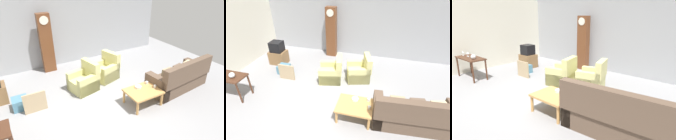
# 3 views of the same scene
# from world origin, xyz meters

# --- Properties ---
(ground_plane) EXTENTS (10.40, 10.40, 0.00)m
(ground_plane) POSITION_xyz_m (0.00, 0.00, 0.00)
(ground_plane) COLOR gray
(garage_door_wall) EXTENTS (8.40, 0.16, 3.20)m
(garage_door_wall) POSITION_xyz_m (0.00, 3.60, 1.60)
(garage_door_wall) COLOR #9EA0A5
(garage_door_wall) RESTS_ON ground_plane
(couch_floral) EXTENTS (2.17, 1.06, 1.04)m
(couch_floral) POSITION_xyz_m (2.25, -0.30, 0.36)
(couch_floral) COLOR brown
(couch_floral) RESTS_ON ground_plane
(armchair_olive_near) EXTENTS (0.94, 0.92, 0.92)m
(armchair_olive_near) POSITION_xyz_m (-0.40, 1.17, 0.31)
(armchair_olive_near) COLOR #CCC67A
(armchair_olive_near) RESTS_ON ground_plane
(armchair_olive_far) EXTENTS (0.97, 0.95, 0.92)m
(armchair_olive_far) POSITION_xyz_m (0.55, 1.50, 0.31)
(armchair_olive_far) COLOR #D3CC81
(armchair_olive_far) RESTS_ON ground_plane
(coffee_table_wood) EXTENTS (0.96, 0.76, 0.45)m
(coffee_table_wood) POSITION_xyz_m (0.72, -0.40, 0.38)
(coffee_table_wood) COLOR tan
(coffee_table_wood) RESTS_ON ground_plane
(console_table_dark) EXTENTS (1.30, 0.56, 0.76)m
(console_table_dark) POSITION_xyz_m (-3.31, -0.50, 0.65)
(console_table_dark) COLOR #472819
(console_table_dark) RESTS_ON ground_plane
(grandfather_clock) EXTENTS (0.44, 0.30, 2.18)m
(grandfather_clock) POSITION_xyz_m (-1.00, 3.14, 1.09)
(grandfather_clock) COLOR brown
(grandfather_clock) RESTS_ON ground_plane
(tv_stand_cabinet) EXTENTS (0.68, 0.52, 0.55)m
(tv_stand_cabinet) POSITION_xyz_m (-2.95, 1.80, 0.28)
(tv_stand_cabinet) COLOR brown
(tv_stand_cabinet) RESTS_ON ground_plane
(tv_crt) EXTENTS (0.48, 0.44, 0.42)m
(tv_crt) POSITION_xyz_m (-2.95, 1.80, 0.76)
(tv_crt) COLOR black
(tv_crt) RESTS_ON tv_stand_cabinet
(framed_picture_leaning) EXTENTS (0.60, 0.05, 0.58)m
(framed_picture_leaning) POSITION_xyz_m (-2.00, 0.79, 0.29)
(framed_picture_leaning) COLOR tan
(framed_picture_leaning) RESTS_ON ground_plane
(storage_box_blue) EXTENTS (0.41, 0.40, 0.32)m
(storage_box_blue) POSITION_xyz_m (-2.35, 1.16, 0.16)
(storage_box_blue) COLOR teal
(storage_box_blue) RESTS_ON ground_plane
(glass_dome_cloche) EXTENTS (0.17, 0.17, 0.17)m
(glass_dome_cloche) POSITION_xyz_m (-2.96, -0.54, 0.84)
(glass_dome_cloche) COLOR silver
(glass_dome_cloche) RESTS_ON console_table_dark
(cup_white_porcelain) EXTENTS (0.07, 0.07, 0.08)m
(cup_white_porcelain) POSITION_xyz_m (1.11, -0.45, 0.49)
(cup_white_porcelain) COLOR white
(cup_white_porcelain) RESTS_ON coffee_table_wood
(cup_blue_rimmed) EXTENTS (0.08, 0.08, 0.07)m
(cup_blue_rimmed) POSITION_xyz_m (1.06, -0.14, 0.48)
(cup_blue_rimmed) COLOR silver
(cup_blue_rimmed) RESTS_ON coffee_table_wood
(bowl_white_stacked) EXTENTS (0.18, 0.18, 0.06)m
(bowl_white_stacked) POSITION_xyz_m (0.69, -0.20, 0.48)
(bowl_white_stacked) COLOR white
(bowl_white_stacked) RESTS_ON coffee_table_wood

